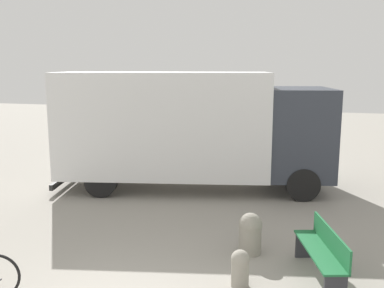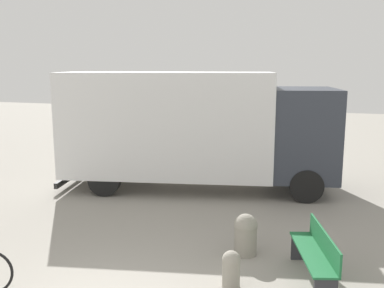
{
  "view_description": "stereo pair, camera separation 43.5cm",
  "coord_description": "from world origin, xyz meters",
  "px_view_note": "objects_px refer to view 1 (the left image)",
  "views": [
    {
      "loc": [
        2.5,
        -4.64,
        3.52
      ],
      "look_at": [
        -0.09,
        4.69,
        1.75
      ],
      "focal_mm": 40.0,
      "sensor_mm": 36.0,
      "label": 1
    },
    {
      "loc": [
        2.92,
        -4.51,
        3.52
      ],
      "look_at": [
        -0.09,
        4.69,
        1.75
      ],
      "focal_mm": 40.0,
      "sensor_mm": 36.0,
      "label": 2
    }
  ],
  "objects_px": {
    "park_bench": "(323,251)",
    "bollard_near_bench": "(240,267)",
    "bollard_far_bench": "(250,232)",
    "delivery_truck": "(190,126)"
  },
  "relations": [
    {
      "from": "delivery_truck",
      "to": "bollard_far_bench",
      "type": "xyz_separation_m",
      "value": [
        2.32,
        -4.03,
        -1.41
      ]
    },
    {
      "from": "bollard_near_bench",
      "to": "bollard_far_bench",
      "type": "distance_m",
      "value": 1.3
    },
    {
      "from": "delivery_truck",
      "to": "bollard_far_bench",
      "type": "relative_size",
      "value": 10.11
    },
    {
      "from": "park_bench",
      "to": "bollard_near_bench",
      "type": "relative_size",
      "value": 2.88
    },
    {
      "from": "park_bench",
      "to": "bollard_far_bench",
      "type": "xyz_separation_m",
      "value": [
        -1.31,
        0.68,
        -0.09
      ]
    },
    {
      "from": "bollard_near_bench",
      "to": "bollard_far_bench",
      "type": "xyz_separation_m",
      "value": [
        -0.02,
        1.29,
        0.09
      ]
    },
    {
      "from": "park_bench",
      "to": "bollard_near_bench",
      "type": "xyz_separation_m",
      "value": [
        -1.29,
        -0.61,
        -0.17
      ]
    },
    {
      "from": "bollard_far_bench",
      "to": "park_bench",
      "type": "bearing_deg",
      "value": -27.62
    },
    {
      "from": "delivery_truck",
      "to": "park_bench",
      "type": "relative_size",
      "value": 4.5
    },
    {
      "from": "park_bench",
      "to": "bollard_far_bench",
      "type": "bearing_deg",
      "value": 45.95
    }
  ]
}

